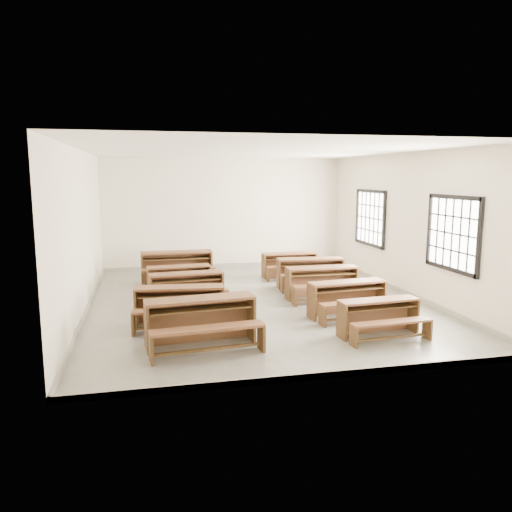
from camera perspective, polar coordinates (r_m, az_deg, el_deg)
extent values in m
plane|color=gray|center=(10.82, 0.00, -5.24)|extent=(8.50, 8.50, 0.00)
cube|color=white|center=(10.48, 0.00, 11.82)|extent=(7.00, 8.50, 0.05)
cube|color=beige|center=(14.67, -3.62, 4.90)|extent=(7.00, 0.05, 3.20)
cube|color=beige|center=(6.51, 8.14, -0.61)|extent=(7.00, 0.05, 3.20)
cube|color=beige|center=(10.35, -19.15, 2.61)|extent=(0.05, 8.50, 3.20)
cube|color=beige|center=(11.78, 16.76, 3.47)|extent=(0.05, 8.50, 3.20)
cube|color=gray|center=(14.87, -3.56, -1.06)|extent=(7.00, 0.04, 0.10)
cube|color=gray|center=(6.94, 7.86, -13.33)|extent=(7.00, 0.04, 0.10)
cube|color=gray|center=(10.63, -18.74, -5.72)|extent=(0.04, 8.50, 0.10)
cube|color=gray|center=(12.03, 16.44, -3.89)|extent=(0.04, 8.50, 0.10)
cube|color=white|center=(10.26, 21.64, 2.41)|extent=(0.02, 1.50, 1.30)
cube|color=black|center=(10.20, 21.78, 6.26)|extent=(0.06, 1.62, 0.08)
cube|color=black|center=(10.34, 21.32, -1.38)|extent=(0.06, 1.62, 0.08)
cube|color=black|center=(9.61, 24.17, 1.83)|extent=(0.06, 0.08, 1.46)
cube|color=black|center=(10.90, 19.23, 2.92)|extent=(0.06, 0.08, 1.46)
cube|color=white|center=(13.37, 12.97, 4.27)|extent=(0.02, 1.50, 1.30)
cube|color=black|center=(13.32, 13.00, 7.23)|extent=(0.06, 1.62, 0.08)
cube|color=black|center=(13.44, 12.79, 1.34)|extent=(0.06, 1.62, 0.08)
cube|color=black|center=(12.66, 14.43, 3.95)|extent=(0.06, 0.08, 1.46)
cube|color=black|center=(14.08, 11.52, 4.56)|extent=(0.06, 0.08, 1.46)
cube|color=brown|center=(7.98, -6.41, -4.92)|extent=(1.77, 0.61, 0.04)
cube|color=brown|center=(8.27, -6.64, -7.22)|extent=(1.73, 0.22, 0.74)
cube|color=#4F341B|center=(7.96, -12.38, -8.03)|extent=(0.09, 0.44, 0.74)
cube|color=#4F341B|center=(8.29, -0.58, -7.11)|extent=(0.09, 0.44, 0.74)
cube|color=#4F341B|center=(8.00, -6.35, -6.01)|extent=(1.63, 0.49, 0.02)
cube|color=brown|center=(7.57, -5.51, -8.25)|extent=(1.76, 0.48, 0.04)
cube|color=#4F341B|center=(7.51, -11.90, -10.39)|extent=(0.07, 0.31, 0.41)
cube|color=#4F341B|center=(7.86, 0.62, -9.29)|extent=(0.07, 0.31, 0.41)
cube|color=#4F341B|center=(7.67, -5.48, -10.57)|extent=(1.60, 0.22, 0.04)
cube|color=brown|center=(9.13, -8.75, -3.57)|extent=(1.63, 0.55, 0.04)
cube|color=brown|center=(9.38, -8.66, -5.46)|extent=(1.59, 0.20, 0.68)
cube|color=#4F341B|center=(9.27, -13.52, -5.80)|extent=(0.08, 0.40, 0.68)
cube|color=#4F341B|center=(9.22, -3.84, -5.65)|extent=(0.08, 0.40, 0.68)
cube|color=#4F341B|center=(9.14, -8.73, -4.45)|extent=(1.50, 0.44, 0.02)
cube|color=brown|center=(8.72, -8.80, -6.19)|extent=(1.61, 0.44, 0.04)
cube|color=#4F341B|center=(8.84, -13.84, -7.55)|extent=(0.07, 0.28, 0.38)
cube|color=#4F341B|center=(8.79, -3.65, -7.40)|extent=(0.07, 0.28, 0.38)
cube|color=#4F341B|center=(8.81, -8.75, -8.07)|extent=(1.47, 0.20, 0.04)
cube|color=brown|center=(10.52, -7.97, -2.00)|extent=(1.56, 0.52, 0.04)
cube|color=brown|center=(10.75, -8.09, -3.63)|extent=(1.53, 0.17, 0.65)
cube|color=#4F341B|center=(10.49, -11.96, -4.06)|extent=(0.07, 0.38, 0.65)
cube|color=#4F341B|center=(10.73, -3.99, -3.58)|extent=(0.07, 0.38, 0.65)
cube|color=#4F341B|center=(10.52, -7.94, -2.73)|extent=(1.44, 0.41, 0.02)
cube|color=brown|center=(10.12, -7.49, -4.09)|extent=(1.55, 0.40, 0.04)
cube|color=#4F341B|center=(10.07, -11.66, -5.45)|extent=(0.06, 0.27, 0.36)
cube|color=#4F341B|center=(10.32, -3.37, -4.91)|extent=(0.06, 0.27, 0.36)
cube|color=#4F341B|center=(10.19, -7.45, -5.66)|extent=(1.42, 0.17, 0.04)
cube|color=brown|center=(11.59, -8.82, -1.20)|extent=(1.46, 0.46, 0.04)
cube|color=brown|center=(11.81, -8.89, -2.60)|extent=(1.43, 0.14, 0.61)
cube|color=#4F341B|center=(11.58, -12.21, -2.93)|extent=(0.06, 0.36, 0.61)
cube|color=#4F341B|center=(11.76, -5.41, -2.57)|extent=(0.06, 0.36, 0.61)
cube|color=#4F341B|center=(11.59, -8.79, -1.82)|extent=(1.34, 0.37, 0.02)
cube|color=brown|center=(11.21, -8.47, -2.94)|extent=(1.45, 0.36, 0.04)
cube|color=#4F341B|center=(11.18, -12.00, -4.07)|extent=(0.05, 0.25, 0.34)
cube|color=#4F341B|center=(11.37, -4.96, -3.67)|extent=(0.05, 0.25, 0.34)
cube|color=#4F341B|center=(11.27, -8.44, -4.27)|extent=(1.32, 0.14, 0.04)
cube|color=brown|center=(12.73, -9.08, 0.42)|extent=(1.78, 0.47, 0.04)
cube|color=brown|center=(13.00, -9.11, -1.19)|extent=(1.78, 0.07, 0.76)
cube|color=#4F341B|center=(12.76, -12.92, -1.50)|extent=(0.05, 0.44, 0.76)
cube|color=#4F341B|center=(12.89, -5.20, -1.19)|extent=(0.05, 0.44, 0.76)
cube|color=#4F341B|center=(12.74, -9.06, -0.28)|extent=(1.65, 0.36, 0.02)
cube|color=brown|center=(12.25, -8.84, -1.50)|extent=(1.78, 0.34, 0.04)
cube|color=#4F341B|center=(12.26, -12.86, -2.72)|extent=(0.05, 0.31, 0.42)
cube|color=#4F341B|center=(12.40, -4.82, -2.39)|extent=(0.05, 0.31, 0.42)
cube|color=#4F341B|center=(12.32, -8.80, -3.02)|extent=(1.64, 0.08, 0.04)
cube|color=brown|center=(8.72, 13.85, -4.93)|extent=(1.42, 0.45, 0.03)
cube|color=brown|center=(8.93, 13.26, -6.65)|extent=(1.39, 0.13, 0.59)
cube|color=#4F341B|center=(8.48, 9.77, -7.38)|extent=(0.06, 0.35, 0.59)
cube|color=#4F341B|center=(9.15, 17.46, -6.44)|extent=(0.06, 0.35, 0.59)
cube|color=#4F341B|center=(8.73, 13.87, -5.73)|extent=(1.30, 0.35, 0.02)
cube|color=brown|center=(8.43, 15.25, -7.31)|extent=(1.41, 0.34, 0.03)
cube|color=#4F341B|center=(8.16, 11.09, -9.06)|extent=(0.05, 0.25, 0.33)
cube|color=#4F341B|center=(8.86, 18.98, -7.93)|extent=(0.05, 0.25, 0.33)
cube|color=#4F341B|center=(8.51, 15.18, -8.99)|extent=(1.29, 0.14, 0.03)
cube|color=brown|center=(9.76, 10.40, -2.96)|extent=(1.55, 0.53, 0.04)
cube|color=brown|center=(9.98, 9.88, -4.69)|extent=(1.52, 0.19, 0.65)
cube|color=#4F341B|center=(9.51, 6.39, -5.30)|extent=(0.07, 0.38, 0.65)
cube|color=#4F341B|center=(10.20, 14.03, -4.53)|extent=(0.07, 0.38, 0.65)
cube|color=#4F341B|center=(9.77, 10.43, -3.75)|extent=(1.43, 0.42, 0.02)
cube|color=brown|center=(9.43, 11.71, -5.22)|extent=(1.54, 0.41, 0.04)
cube|color=#4F341B|center=(9.14, 7.59, -6.86)|extent=(0.06, 0.27, 0.36)
cube|color=#4F341B|center=(9.86, 15.44, -5.92)|extent=(0.06, 0.27, 0.36)
cube|color=#4F341B|center=(9.50, 11.65, -6.89)|extent=(1.41, 0.18, 0.04)
cube|color=brown|center=(11.06, 7.54, -1.32)|extent=(1.58, 0.40, 0.04)
cube|color=brown|center=(11.29, 7.19, -2.93)|extent=(1.58, 0.04, 0.67)
cube|color=#4F341B|center=(10.89, 3.67, -3.33)|extent=(0.04, 0.40, 0.67)
cube|color=#4F341B|center=(11.41, 11.15, -2.91)|extent=(0.04, 0.40, 0.67)
cube|color=#4F341B|center=(11.06, 7.56, -2.04)|extent=(1.47, 0.30, 0.02)
cube|color=brown|center=(10.67, 8.40, -3.35)|extent=(1.58, 0.28, 0.04)
cube|color=#4F341B|center=(10.47, 4.41, -4.69)|extent=(0.04, 0.28, 0.38)
cube|color=#4F341B|center=(11.01, 12.14, -4.17)|extent=(0.04, 0.28, 0.38)
cube|color=#4F341B|center=(10.74, 8.36, -4.90)|extent=(1.47, 0.05, 0.04)
cube|color=brown|center=(12.13, 6.22, -0.34)|extent=(1.62, 0.55, 0.04)
cube|color=brown|center=(12.37, 6.00, -1.84)|extent=(1.59, 0.19, 0.68)
cube|color=#4F341B|center=(12.04, 2.59, -2.10)|extent=(0.08, 0.40, 0.68)
cube|color=#4F341B|center=(12.39, 9.68, -1.90)|extent=(0.08, 0.40, 0.68)
cube|color=#4F341B|center=(12.13, 6.23, -1.00)|extent=(1.49, 0.44, 0.02)
cube|color=brown|center=(11.72, 6.74, -2.17)|extent=(1.61, 0.43, 0.04)
cube|color=#4F341B|center=(11.60, 2.99, -3.29)|extent=(0.07, 0.28, 0.38)
cube|color=#4F341B|center=(11.97, 10.34, -3.04)|extent=(0.07, 0.28, 0.38)
cube|color=#4F341B|center=(11.78, 6.71, -3.60)|extent=(1.47, 0.19, 0.04)
cube|color=brown|center=(13.34, 3.82, 0.30)|extent=(1.46, 0.38, 0.04)
cube|color=brown|center=(13.55, 3.61, -0.96)|extent=(1.45, 0.05, 0.62)
cube|color=#4F341B|center=(13.21, 0.87, -1.21)|extent=(0.04, 0.36, 0.62)
cube|color=#4F341B|center=(13.62, 6.66, -0.95)|extent=(0.04, 0.36, 0.62)
cube|color=#4F341B|center=(13.34, 3.84, -0.25)|extent=(1.35, 0.29, 0.02)
cube|color=brown|center=(12.97, 4.39, -1.19)|extent=(1.46, 0.27, 0.04)
cube|color=#4F341B|center=(12.81, 1.36, -2.16)|extent=(0.04, 0.25, 0.35)
cube|color=#4F341B|center=(13.23, 7.30, -1.86)|extent=(0.04, 0.25, 0.35)
cube|color=#4F341B|center=(13.02, 4.37, -2.36)|extent=(1.34, 0.06, 0.04)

